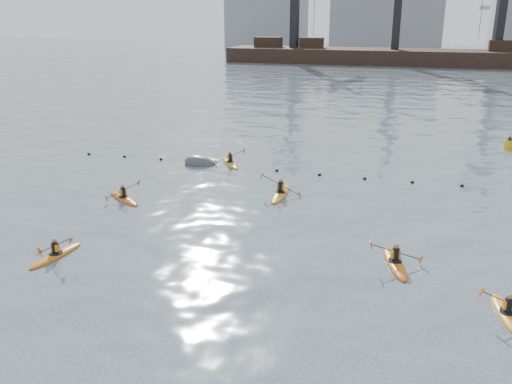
# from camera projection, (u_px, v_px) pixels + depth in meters

# --- Properties ---
(ground) EXTENTS (400.00, 400.00, 0.00)m
(ground) POSITION_uv_depth(u_px,v_px,m) (145.00, 372.00, 16.37)
(ground) COLOR #394653
(ground) RESTS_ON ground
(float_line) EXTENTS (33.24, 0.73, 0.24)m
(float_line) POSITION_uv_depth(u_px,v_px,m) (299.00, 172.00, 36.92)
(float_line) COLOR black
(float_line) RESTS_ON ground
(barge_pier) EXTENTS (72.00, 19.30, 29.50)m
(barge_pier) POSITION_uv_depth(u_px,v_px,m) (393.00, 55.00, 115.53)
(barge_pier) COLOR black
(barge_pier) RESTS_ON ground
(skyline) EXTENTS (141.00, 28.00, 22.00)m
(skyline) POSITION_uv_depth(u_px,v_px,m) (414.00, 18.00, 149.04)
(skyline) COLOR gray
(skyline) RESTS_ON ground
(kayaker_0) EXTENTS (2.16, 3.14, 1.26)m
(kayaker_0) POSITION_uv_depth(u_px,v_px,m) (56.00, 255.00, 24.10)
(kayaker_0) COLOR #C76A12
(kayaker_0) RESTS_ON ground
(kayaker_1) EXTENTS (2.12, 3.14, 1.18)m
(kayaker_1) POSITION_uv_depth(u_px,v_px,m) (507.00, 314.00, 19.36)
(kayaker_1) COLOR orange
(kayaker_1) RESTS_ON ground
(kayaker_2) EXTENTS (3.06, 2.35, 1.14)m
(kayaker_2) POSITION_uv_depth(u_px,v_px,m) (123.00, 198.00, 31.52)
(kayaker_2) COLOR #C44C12
(kayaker_2) RESTS_ON ground
(kayaker_3) EXTENTS (2.54, 3.66, 1.44)m
(kayaker_3) POSITION_uv_depth(u_px,v_px,m) (281.00, 193.00, 32.30)
(kayaker_3) COLOR orange
(kayaker_3) RESTS_ON ground
(kayaker_4) EXTENTS (2.29, 3.47, 1.23)m
(kayaker_4) POSITION_uv_depth(u_px,v_px,m) (395.00, 262.00, 23.34)
(kayaker_4) COLOR #C65B12
(kayaker_4) RESTS_ON ground
(kayaker_5) EXTENTS (2.53, 3.07, 1.22)m
(kayaker_5) POSITION_uv_depth(u_px,v_px,m) (230.00, 163.00, 38.94)
(kayaker_5) COLOR #C29316
(kayaker_5) RESTS_ON ground
(mooring_buoy) EXTENTS (2.82, 1.88, 1.67)m
(mooring_buoy) POSITION_uv_depth(u_px,v_px,m) (201.00, 164.00, 38.88)
(mooring_buoy) COLOR #373A3B
(mooring_buoy) RESTS_ON ground
(nav_buoy) EXTENTS (0.69, 0.69, 1.27)m
(nav_buoy) POSITION_uv_depth(u_px,v_px,m) (509.00, 145.00, 43.09)
(nav_buoy) COLOR gold
(nav_buoy) RESTS_ON ground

